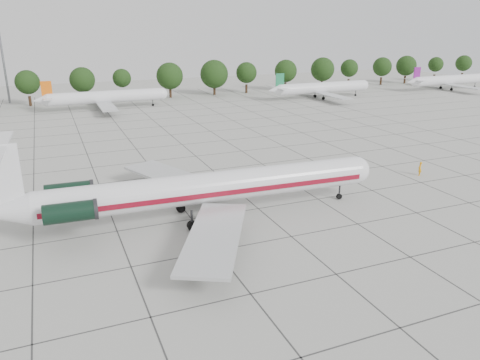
{
  "coord_description": "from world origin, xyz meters",
  "views": [
    {
      "loc": [
        -21.11,
        -45.37,
        20.51
      ],
      "look_at": [
        -1.95,
        0.8,
        3.5
      ],
      "focal_mm": 35.0,
      "sensor_mm": 36.0,
      "label": 1
    }
  ],
  "objects_px": {
    "bg_airliner_d": "(322,88)",
    "floodlight_mast": "(1,47)",
    "main_airliner": "(191,189)",
    "bg_airliner_c": "(106,97)",
    "ground_crew": "(420,169)",
    "bg_airliner_e": "(449,80)"
  },
  "relations": [
    {
      "from": "bg_airliner_d",
      "to": "floodlight_mast",
      "type": "height_order",
      "value": "floodlight_mast"
    },
    {
      "from": "main_airliner",
      "to": "floodlight_mast",
      "type": "relative_size",
      "value": 1.68
    },
    {
      "from": "bg_airliner_c",
      "to": "floodlight_mast",
      "type": "relative_size",
      "value": 1.11
    },
    {
      "from": "main_airliner",
      "to": "bg_airliner_c",
      "type": "height_order",
      "value": "main_airliner"
    },
    {
      "from": "main_airliner",
      "to": "ground_crew",
      "type": "distance_m",
      "value": 34.27
    },
    {
      "from": "bg_airliner_c",
      "to": "bg_airliner_e",
      "type": "relative_size",
      "value": 1.0
    },
    {
      "from": "floodlight_mast",
      "to": "bg_airliner_c",
      "type": "bearing_deg",
      "value": -40.1
    },
    {
      "from": "main_airliner",
      "to": "bg_airliner_e",
      "type": "xyz_separation_m",
      "value": [
        104.96,
        67.41,
        -0.63
      ]
    },
    {
      "from": "bg_airliner_c",
      "to": "bg_airliner_e",
      "type": "bearing_deg",
      "value": -3.14
    },
    {
      "from": "bg_airliner_d",
      "to": "floodlight_mast",
      "type": "bearing_deg",
      "value": 162.86
    },
    {
      "from": "main_airliner",
      "to": "ground_crew",
      "type": "bearing_deg",
      "value": 7.2
    },
    {
      "from": "main_airliner",
      "to": "ground_crew",
      "type": "relative_size",
      "value": 22.0
    },
    {
      "from": "bg_airliner_d",
      "to": "main_airliner",
      "type": "bearing_deg",
      "value": -130.92
    },
    {
      "from": "bg_airliner_c",
      "to": "bg_airliner_e",
      "type": "xyz_separation_m",
      "value": [
        104.38,
        -5.73,
        0.0
      ]
    },
    {
      "from": "bg_airliner_d",
      "to": "floodlight_mast",
      "type": "xyz_separation_m",
      "value": [
        -80.36,
        24.79,
        11.37
      ]
    },
    {
      "from": "bg_airliner_e",
      "to": "floodlight_mast",
      "type": "distance_m",
      "value": 129.82
    },
    {
      "from": "floodlight_mast",
      "to": "ground_crew",
      "type": "bearing_deg",
      "value": -57.93
    },
    {
      "from": "bg_airliner_d",
      "to": "bg_airliner_e",
      "type": "bearing_deg",
      "value": 0.07
    },
    {
      "from": "floodlight_mast",
      "to": "bg_airliner_e",
      "type": "bearing_deg",
      "value": -11.02
    },
    {
      "from": "ground_crew",
      "to": "bg_airliner_e",
      "type": "relative_size",
      "value": 0.07
    },
    {
      "from": "bg_airliner_d",
      "to": "ground_crew",
      "type": "bearing_deg",
      "value": -110.62
    },
    {
      "from": "main_airliner",
      "to": "bg_airliner_e",
      "type": "relative_size",
      "value": 1.51
    }
  ]
}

